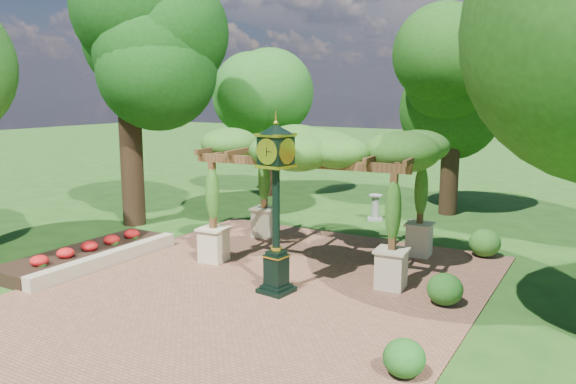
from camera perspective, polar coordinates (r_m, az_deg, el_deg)
The scene contains 13 objects.
ground at distance 13.08m, azimuth -5.66°, elevation -11.22°, with size 120.00×120.00×0.00m, color #1E4714.
brick_plaza at distance 13.84m, azimuth -3.19°, elevation -9.87°, with size 10.00×12.00×0.04m, color brown.
border_wall at distance 16.34m, azimuth -17.86°, elevation -6.54°, with size 0.35×5.00×0.40m, color #C6B793.
flower_bed at distance 17.01m, azimuth -19.89°, elevation -6.08°, with size 1.50×5.00×0.36m, color red.
pedestal_clock at distance 12.98m, azimuth -1.23°, elevation -0.10°, with size 0.89×0.89×4.08m.
pergola at distance 15.66m, azimuth 3.17°, elevation 3.89°, with size 6.21×4.20×3.72m.
sundial at distance 21.28m, azimuth 8.85°, elevation -1.72°, with size 0.70×0.70×0.97m.
shrub_front at distance 9.98m, azimuth 11.72°, elevation -16.18°, with size 0.72×0.72×0.65m, color #1C5718.
shrub_mid at distance 13.21m, azimuth 15.66°, elevation -9.49°, with size 0.80×0.80×0.72m, color #215718.
shrub_back at distance 17.27m, azimuth 19.36°, elevation -4.91°, with size 0.90×0.90×0.81m, color #2E671D.
tree_west_near at distance 20.81m, azimuth -16.20°, elevation 15.61°, with size 4.80×4.80×10.04m.
tree_west_far at distance 25.70m, azimuth -2.25°, elevation 10.23°, with size 3.65×3.65×7.00m.
tree_north at distance 22.57m, azimuth 16.52°, elevation 10.65°, with size 4.00×4.00×7.48m.
Camera 1 is at (7.23, -9.81, 4.75)m, focal length 35.00 mm.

